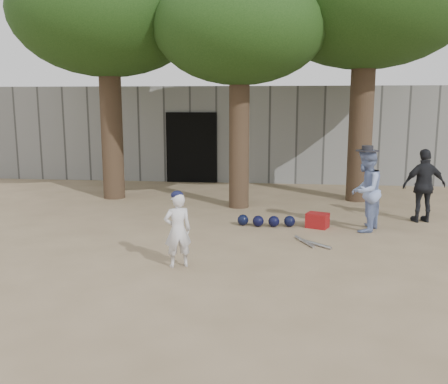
# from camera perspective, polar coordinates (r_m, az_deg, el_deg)

# --- Properties ---
(ground) EXTENTS (70.00, 70.00, 0.00)m
(ground) POSITION_cam_1_polar(r_m,az_deg,el_deg) (8.23, -4.99, -7.69)
(ground) COLOR #937C5E
(ground) RESTS_ON ground
(boy_player) EXTENTS (0.50, 0.42, 1.17)m
(boy_player) POSITION_cam_1_polar(r_m,az_deg,el_deg) (7.73, -5.31, -4.38)
(boy_player) COLOR silver
(boy_player) RESTS_ON ground
(spectator_blue) EXTENTS (0.89, 0.98, 1.63)m
(spectator_blue) POSITION_cam_1_polar(r_m,az_deg,el_deg) (10.16, 15.85, 0.16)
(spectator_blue) COLOR #8195C8
(spectator_blue) RESTS_ON ground
(spectator_dark) EXTENTS (0.97, 0.54, 1.56)m
(spectator_dark) POSITION_cam_1_polar(r_m,az_deg,el_deg) (11.35, 21.90, 0.67)
(spectator_dark) COLOR black
(spectator_dark) RESTS_ON ground
(red_bag) EXTENTS (0.51, 0.46, 0.30)m
(red_bag) POSITION_cam_1_polar(r_m,az_deg,el_deg) (10.34, 10.63, -3.21)
(red_bag) COLOR #A21519
(red_bag) RESTS_ON ground
(back_building) EXTENTS (16.00, 5.24, 3.00)m
(back_building) POSITION_cam_1_polar(r_m,az_deg,el_deg) (18.10, 1.45, 7.04)
(back_building) COLOR gray
(back_building) RESTS_ON ground
(helmet_row) EXTENTS (1.19, 0.29, 0.23)m
(helmet_row) POSITION_cam_1_polar(r_m,az_deg,el_deg) (10.31, 4.83, -3.31)
(helmet_row) COLOR black
(helmet_row) RESTS_ON ground
(bat_pile) EXTENTS (0.63, 0.73, 0.06)m
(bat_pile) POSITION_cam_1_polar(r_m,az_deg,el_deg) (9.17, 9.77, -5.72)
(bat_pile) COLOR #ACADB2
(bat_pile) RESTS_ON ground
(tree_row) EXTENTS (11.40, 5.80, 6.69)m
(tree_row) POSITION_cam_1_polar(r_m,az_deg,el_deg) (12.89, 2.81, 19.91)
(tree_row) COLOR brown
(tree_row) RESTS_ON ground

